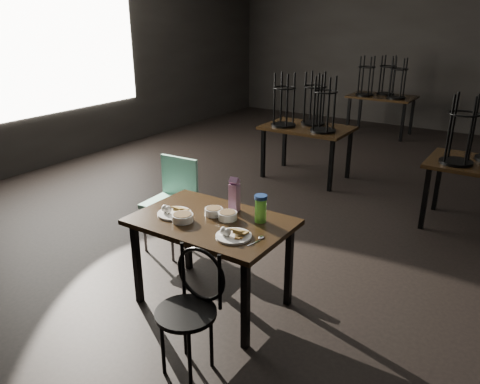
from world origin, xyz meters
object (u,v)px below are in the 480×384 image
Objects in this scene: main_table at (212,229)px; school_chair at (173,195)px; juice_carton at (234,195)px; water_bottle at (261,208)px; bentwood_chair at (192,301)px.

school_chair is at bearing 147.05° from main_table.
school_chair is (-0.97, 0.36, -0.33)m from juice_carton.
juice_carton is at bearing 167.60° from water_bottle.
bentwood_chair is (0.27, -0.89, -0.38)m from juice_carton.
main_table is 0.75m from bentwood_chair.
school_chair is (-0.92, 0.60, -0.12)m from main_table.
juice_carton is (0.05, 0.24, 0.21)m from main_table.
water_bottle reaches higher than main_table.
water_bottle is at bearing 88.62° from bentwood_chair.
main_table is 0.42m from water_bottle.
bentwood_chair is at bearing -48.64° from school_chair.
bentwood_chair is (0.32, -0.65, -0.17)m from main_table.
juice_carton is at bearing 106.21° from bentwood_chair.
juice_carton is at bearing 78.16° from main_table.
bentwood_chair is at bearing -63.77° from main_table.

